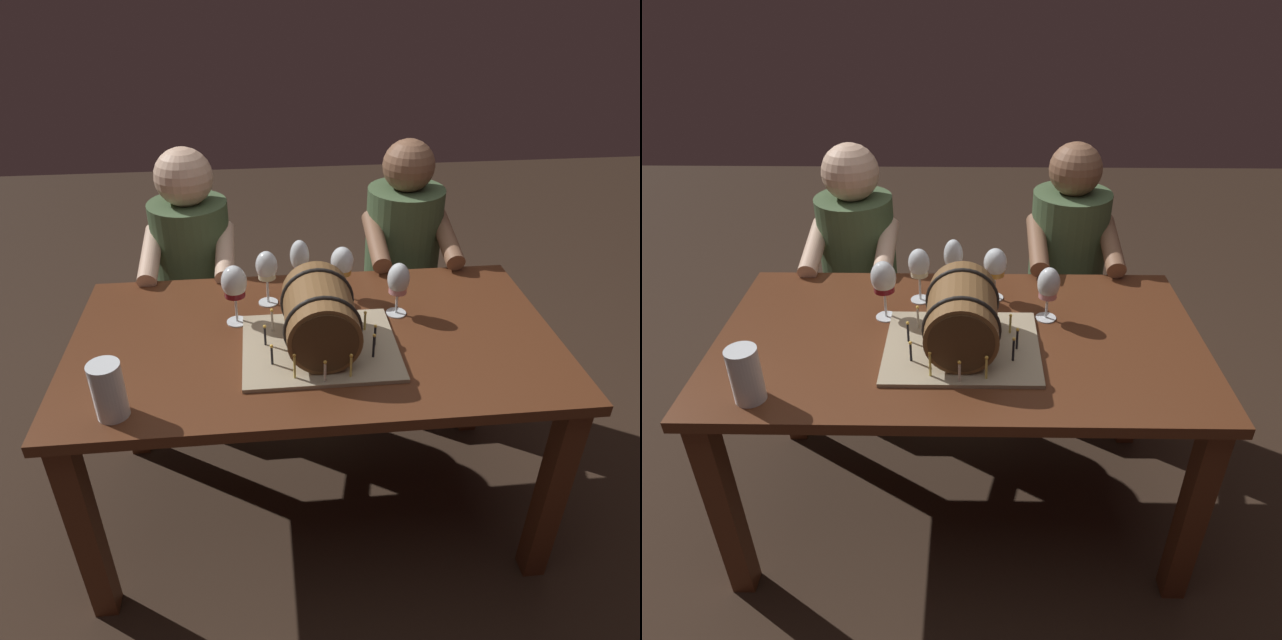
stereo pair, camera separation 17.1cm
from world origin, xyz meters
TOP-DOWN VIEW (x-y plane):
  - ground_plane at (0.00, 0.00)m, footprint 8.00×8.00m
  - dining_table at (0.00, 0.00)m, footprint 1.48×0.82m
  - barrel_cake at (0.01, -0.07)m, footprint 0.46×0.38m
  - wine_glass_empty at (-0.02, 0.26)m, footprint 0.06×0.06m
  - wine_glass_rose at (0.28, 0.10)m, footprint 0.07×0.07m
  - wine_glass_red at (-0.24, 0.10)m, footprint 0.08×0.08m
  - wine_glass_white at (-0.14, 0.22)m, footprint 0.07×0.07m
  - wine_glass_amber at (0.11, 0.23)m, footprint 0.08×0.08m
  - beer_pint at (-0.54, -0.31)m, footprint 0.08×0.08m
  - person_seated_left at (-0.42, 0.64)m, footprint 0.34×0.45m
  - person_seated_right at (0.42, 0.64)m, footprint 0.34×0.45m

SIDE VIEW (x-z plane):
  - ground_plane at x=0.00m, z-range 0.00..0.00m
  - person_seated_right at x=0.42m, z-range -0.06..1.09m
  - person_seated_left at x=-0.42m, z-range -0.06..1.08m
  - dining_table at x=0.00m, z-range 0.26..1.00m
  - beer_pint at x=-0.54m, z-range 0.73..0.89m
  - barrel_cake at x=0.01m, z-range 0.72..0.95m
  - wine_glass_rose at x=0.28m, z-range 0.76..0.94m
  - wine_glass_amber at x=0.11m, z-range 0.77..0.95m
  - wine_glass_white at x=-0.14m, z-range 0.77..0.96m
  - wine_glass_red at x=-0.24m, z-range 0.77..0.97m
  - wine_glass_empty at x=-0.02m, z-range 0.78..0.98m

